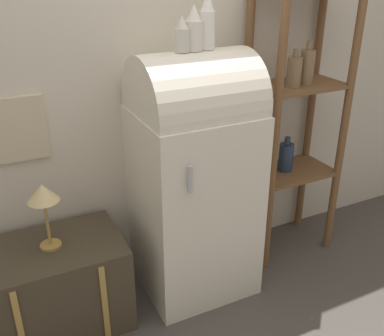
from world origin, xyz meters
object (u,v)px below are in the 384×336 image
(vase_center, at_px, (194,29))
(desk_lamp, at_px, (43,198))
(refrigerator, at_px, (194,174))
(vase_right, at_px, (207,22))
(suitcase_trunk, at_px, (55,287))
(vase_left, at_px, (182,35))

(vase_center, xyz_separation_m, desk_lamp, (-0.84, 0.00, -0.76))
(refrigerator, relative_size, desk_lamp, 4.01)
(refrigerator, distance_m, vase_right, 0.84)
(suitcase_trunk, xyz_separation_m, vase_right, (0.93, 0.00, 1.34))
(vase_left, relative_size, vase_center, 0.79)
(vase_left, distance_m, vase_center, 0.07)
(refrigerator, bearing_deg, desk_lamp, 179.45)
(vase_center, bearing_deg, vase_left, -170.57)
(refrigerator, bearing_deg, suitcase_trunk, 179.73)
(refrigerator, height_order, vase_left, vase_left)
(refrigerator, distance_m, vase_left, 0.79)
(vase_center, distance_m, desk_lamp, 1.13)
(suitcase_trunk, xyz_separation_m, desk_lamp, (0.02, 0.00, 0.55))
(vase_left, bearing_deg, refrigerator, 4.68)
(refrigerator, bearing_deg, vase_right, 4.85)
(vase_center, bearing_deg, desk_lamp, 179.85)
(suitcase_trunk, height_order, desk_lamp, desk_lamp)
(refrigerator, xyz_separation_m, desk_lamp, (-0.84, 0.01, 0.05))
(vase_center, xyz_separation_m, vase_right, (0.08, 0.00, 0.03))
(refrigerator, distance_m, vase_center, 0.80)
(refrigerator, xyz_separation_m, vase_center, (-0.00, 0.01, 0.80))
(refrigerator, bearing_deg, vase_left, -175.32)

